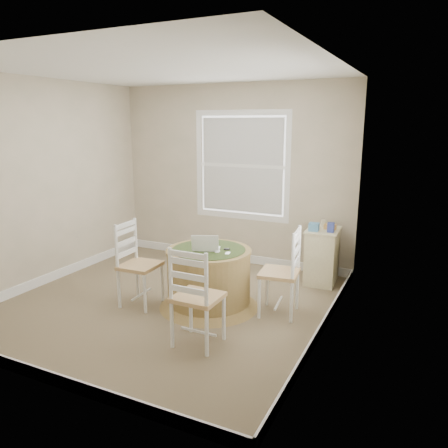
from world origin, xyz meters
The scene contains 14 objects.
room centered at (0.17, 0.16, 1.30)m, with size 3.64×3.64×2.64m.
round_table centered at (0.47, 0.13, 0.37)m, with size 1.13×1.13×0.68m.
chair_left centered at (-0.26, -0.16, 0.47)m, with size 0.42×0.40×0.95m, color white, non-canonical shape.
chair_near centered at (0.78, -0.68, 0.47)m, with size 0.42×0.40×0.95m, color white, non-canonical shape.
chair_right centered at (1.25, 0.28, 0.47)m, with size 0.42×0.40×0.95m, color white, non-canonical shape.
laptop centered at (0.46, 0.09, 0.71)m, with size 0.37×0.35×0.21m.
mouse centered at (0.60, 0.07, 0.68)m, with size 0.05×0.09×0.03m, color white.
phone centered at (0.73, 0.07, 0.68)m, with size 0.04×0.09×0.02m, color #B7BABF.
keys centered at (0.66, 0.19, 0.68)m, with size 0.06×0.05×0.03m, color black.
corner_chest centered at (1.44, 1.46, 0.36)m, with size 0.43×0.56×0.72m.
tissue_box centered at (1.36, 1.33, 0.77)m, with size 0.12×0.12×0.10m, color #508CB8.
box_yellow centered at (1.51, 1.50, 0.75)m, with size 0.15×0.10×0.06m, color gold.
box_blue centered at (1.55, 1.35, 0.78)m, with size 0.08×0.08×0.12m, color #324098.
cup_cream centered at (1.41, 1.59, 0.76)m, with size 0.07×0.07×0.09m, color beige.
Camera 1 is at (2.65, -4.00, 2.06)m, focal length 35.00 mm.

